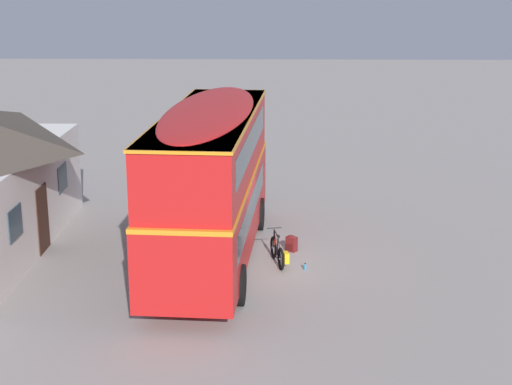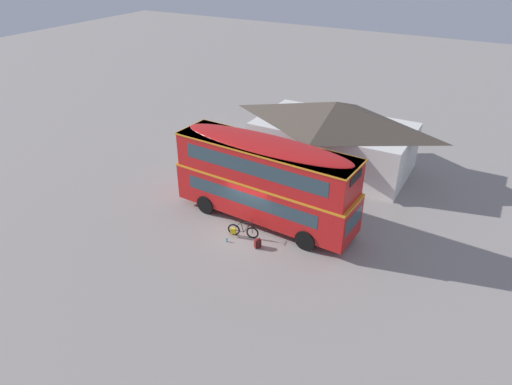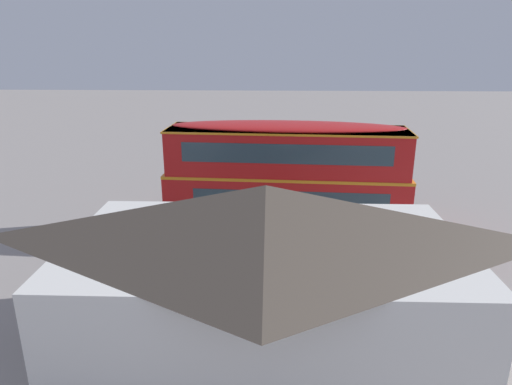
{
  "view_description": "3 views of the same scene",
  "coord_description": "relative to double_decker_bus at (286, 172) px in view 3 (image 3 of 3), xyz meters",
  "views": [
    {
      "loc": [
        -21.92,
        -0.56,
        8.38
      ],
      "look_at": [
        0.75,
        -0.01,
        2.08
      ],
      "focal_mm": 54.88,
      "sensor_mm": 36.0,
      "label": 1
    },
    {
      "loc": [
        10.57,
        -17.63,
        13.96
      ],
      "look_at": [
        0.56,
        0.13,
        2.38
      ],
      "focal_mm": 32.0,
      "sensor_mm": 36.0,
      "label": 2
    },
    {
      "loc": [
        1.08,
        20.35,
        7.96
      ],
      "look_at": [
        1.76,
        0.21,
        1.34
      ],
      "focal_mm": 32.3,
      "sensor_mm": 36.0,
      "label": 3
    }
  ],
  "objects": [
    {
      "name": "water_bottle_blue_sports",
      "position": [
        -0.69,
        -2.82,
        -2.54
      ],
      "size": [
        0.07,
        0.07,
        0.21
      ],
      "color": "#338CBF",
      "rests_on": "ground"
    },
    {
      "name": "ground_plane",
      "position": [
        -0.43,
        -1.33,
        -2.64
      ],
      "size": [
        120.0,
        120.0,
        0.0
      ],
      "primitive_type": "plane",
      "color": "gray"
    },
    {
      "name": "backpack_on_ground",
      "position": [
        0.93,
        -2.44,
        -2.38
      ],
      "size": [
        0.37,
        0.39,
        0.52
      ],
      "color": "maroon",
      "rests_on": "ground"
    },
    {
      "name": "double_decker_bus",
      "position": [
        0.0,
        0.0,
        0.0
      ],
      "size": [
        10.43,
        3.16,
        4.79
      ],
      "color": "black",
      "rests_on": "ground"
    },
    {
      "name": "pub_building",
      "position": [
        0.77,
        8.21,
        -0.29
      ],
      "size": [
        10.5,
        6.14,
        4.6
      ],
      "color": "silver",
      "rests_on": "ground"
    },
    {
      "name": "touring_bicycle",
      "position": [
        -0.25,
        -2.02,
        -2.27
      ],
      "size": [
        1.69,
        0.69,
        1.0
      ],
      "color": "black",
      "rests_on": "ground"
    }
  ]
}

